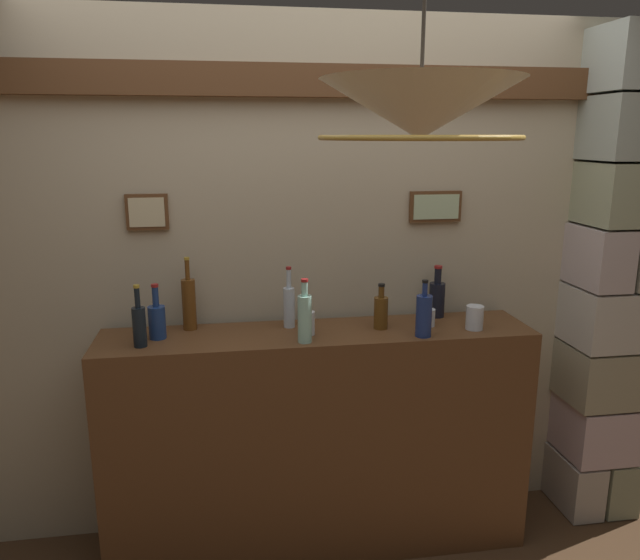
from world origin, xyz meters
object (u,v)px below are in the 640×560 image
object	(u,v)px
glass_tumbler_rocks	(308,323)
pendant_lamp	(420,112)
liquor_bottle_port	(437,297)
liquor_bottle_rye	(289,305)
liquor_bottle_rum	(157,320)
liquor_bottle_gin	(139,325)
glass_tumbler_shot	(475,318)
liquor_bottle_vodka	(424,315)
liquor_bottle_bourbon	(189,303)
liquor_bottle_tequila	(305,317)
glass_tumbler_highball	(427,317)
liquor_bottle_amaro	(381,311)

from	to	relation	value
glass_tumbler_rocks	pendant_lamp	bearing A→B (deg)	-69.75
liquor_bottle_port	liquor_bottle_rye	size ratio (longest dim) A/B	0.89
liquor_bottle_port	liquor_bottle_rum	bearing A→B (deg)	-174.71
liquor_bottle_gin	glass_tumbler_shot	world-z (taller)	liquor_bottle_gin
liquor_bottle_gin	glass_tumbler_rocks	size ratio (longest dim) A/B	2.54
liquor_bottle_gin	pendant_lamp	world-z (taller)	pendant_lamp
liquor_bottle_port	glass_tumbler_rocks	world-z (taller)	liquor_bottle_port
liquor_bottle_rum	glass_tumbler_rocks	distance (m)	0.65
liquor_bottle_rum	glass_tumbler_shot	distance (m)	1.41
liquor_bottle_vodka	liquor_bottle_gin	bearing A→B (deg)	177.28
liquor_bottle_bourbon	liquor_bottle_gin	size ratio (longest dim) A/B	1.26
liquor_bottle_tequila	glass_tumbler_rocks	size ratio (longest dim) A/B	2.65
liquor_bottle_bourbon	glass_tumbler_highball	distance (m)	1.09
liquor_bottle_amaro	glass_tumbler_highball	distance (m)	0.23
liquor_bottle_tequila	glass_tumbler_highball	bearing A→B (deg)	13.24
liquor_bottle_amaro	glass_tumbler_rocks	bearing A→B (deg)	-174.41
liquor_bottle_vodka	glass_tumbler_highball	distance (m)	0.17
glass_tumbler_highball	pendant_lamp	size ratio (longest dim) A/B	0.13
liquor_bottle_port	liquor_bottle_rye	xyz separation A→B (m)	(-0.72, -0.05, 0.01)
liquor_bottle_bourbon	liquor_bottle_amaro	xyz separation A→B (m)	(0.86, -0.13, -0.04)
liquor_bottle_port	liquor_bottle_rye	world-z (taller)	liquor_bottle_rye
glass_tumbler_highball	glass_tumbler_shot	size ratio (longest dim) A/B	0.72
liquor_bottle_rum	glass_tumbler_rocks	bearing A→B (deg)	-4.53
liquor_bottle_tequila	glass_tumbler_shot	bearing A→B (deg)	3.97
liquor_bottle_amaro	glass_tumbler_shot	world-z (taller)	liquor_bottle_amaro
liquor_bottle_rum	glass_tumbler_highball	xyz separation A→B (m)	(1.21, -0.01, -0.04)
liquor_bottle_bourbon	glass_tumbler_shot	size ratio (longest dim) A/B	3.06
liquor_bottle_bourbon	liquor_bottle_rum	size ratio (longest dim) A/B	1.38
liquor_bottle_tequila	glass_tumbler_shot	distance (m)	0.79
liquor_bottle_bourbon	pendant_lamp	bearing A→B (deg)	-47.63
liquor_bottle_amaro	liquor_bottle_port	size ratio (longest dim) A/B	0.83
glass_tumbler_rocks	liquor_bottle_rye	bearing A→B (deg)	119.96
liquor_bottle_gin	glass_tumbler_highball	distance (m)	1.27
glass_tumbler_rocks	liquor_bottle_amaro	bearing A→B (deg)	5.59
liquor_bottle_bourbon	liquor_bottle_gin	world-z (taller)	liquor_bottle_bourbon
liquor_bottle_bourbon	pendant_lamp	distance (m)	1.40
liquor_bottle_tequila	pendant_lamp	bearing A→B (deg)	-64.64
liquor_bottle_rum	liquor_bottle_rye	bearing A→B (deg)	6.83
liquor_bottle_bourbon	liquor_bottle_port	distance (m)	1.17
liquor_bottle_rum	pendant_lamp	xyz separation A→B (m)	(0.90, -0.74, 0.84)
liquor_bottle_rye	pendant_lamp	distance (m)	1.19
liquor_bottle_bourbon	glass_tumbler_highball	world-z (taller)	liquor_bottle_bourbon
liquor_bottle_gin	liquor_bottle_vodka	world-z (taller)	liquor_bottle_gin
liquor_bottle_rum	glass_tumbler_shot	size ratio (longest dim) A/B	2.22
liquor_bottle_gin	liquor_bottle_vodka	bearing A→B (deg)	-2.72
liquor_bottle_rye	glass_tumbler_shot	size ratio (longest dim) A/B	2.60
liquor_bottle_tequila	liquor_bottle_port	size ratio (longest dim) A/B	1.10
liquor_bottle_gin	liquor_bottle_port	bearing A→B (deg)	9.04
liquor_bottle_amaro	liquor_bottle_vodka	world-z (taller)	liquor_bottle_vodka
glass_tumbler_rocks	glass_tumbler_shot	xyz separation A→B (m)	(0.76, -0.04, 0.00)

